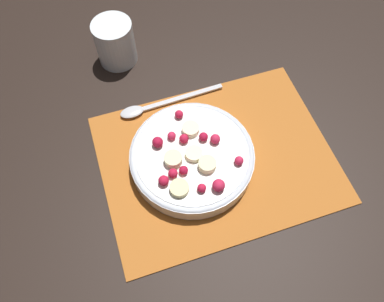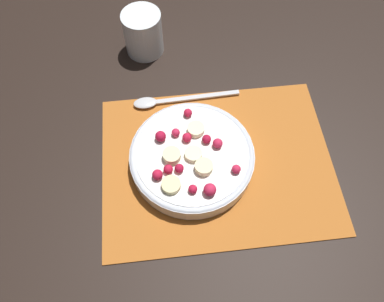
{
  "view_description": "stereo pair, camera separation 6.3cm",
  "coord_description": "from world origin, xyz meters",
  "views": [
    {
      "loc": [
        -0.14,
        -0.28,
        0.6
      ],
      "look_at": [
        -0.04,
        0.01,
        0.05
      ],
      "focal_mm": 35.0,
      "sensor_mm": 36.0,
      "label": 1
    },
    {
      "loc": [
        -0.08,
        -0.3,
        0.6
      ],
      "look_at": [
        -0.04,
        0.01,
        0.05
      ],
      "focal_mm": 35.0,
      "sensor_mm": 36.0,
      "label": 2
    }
  ],
  "objects": [
    {
      "name": "placemat",
      "position": [
        0.0,
        0.0,
        0.0
      ],
      "size": [
        0.41,
        0.31,
        0.01
      ],
      "color": "#B26023",
      "rests_on": "ground_plane"
    },
    {
      "name": "spoon",
      "position": [
        -0.08,
        0.14,
        0.01
      ],
      "size": [
        0.21,
        0.03,
        0.01
      ],
      "rotation": [
        0.0,
        0.0,
        3.18
      ],
      "color": "silver",
      "rests_on": "placemat"
    },
    {
      "name": "drinking_glass",
      "position": [
        -0.11,
        0.29,
        0.05
      ],
      "size": [
        0.08,
        0.08,
        0.09
      ],
      "color": "white",
      "rests_on": "ground_plane"
    },
    {
      "name": "fruit_bowl",
      "position": [
        -0.05,
        0.0,
        0.03
      ],
      "size": [
        0.21,
        0.21,
        0.05
      ],
      "color": "silver",
      "rests_on": "placemat"
    },
    {
      "name": "ground_plane",
      "position": [
        0.0,
        0.0,
        0.0
      ],
      "size": [
        3.0,
        3.0,
        0.0
      ],
      "primitive_type": "plane",
      "color": "black"
    }
  ]
}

